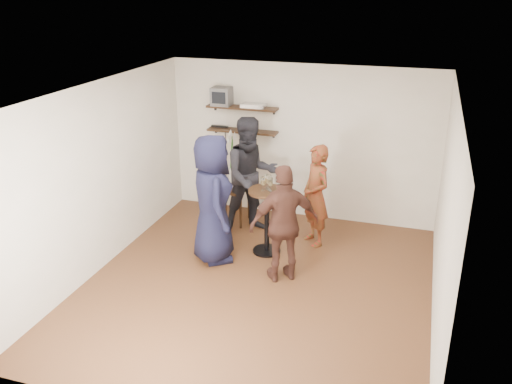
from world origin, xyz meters
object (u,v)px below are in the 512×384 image
dvd_deck (254,106)px  person_navy (212,199)px  crt_monitor (222,96)px  person_brown (284,224)px  side_table (233,192)px  person_plaid (316,196)px  person_dark (251,176)px  drinks_table (267,213)px  radio (247,127)px

dvd_deck → person_navy: size_ratio=0.21×
crt_monitor → person_brown: size_ratio=0.20×
side_table → person_plaid: person_plaid is taller
person_dark → person_navy: (-0.22, -1.09, -0.00)m
crt_monitor → person_plaid: (1.82, -0.87, -1.23)m
drinks_table → person_navy: person_navy is taller
person_dark → dvd_deck: bearing=69.5°
dvd_deck → person_dark: (0.19, -0.73, -0.96)m
person_plaid → person_navy: size_ratio=0.84×
side_table → radio: bearing=80.7°
drinks_table → person_brown: (0.44, -0.67, 0.18)m
person_brown → person_dark: bearing=-89.2°
crt_monitor → person_navy: (0.52, -1.82, -1.08)m
person_dark → person_navy: size_ratio=1.00×
radio → person_brown: (1.21, -2.06, -0.70)m
person_dark → radio: bearing=78.8°
person_plaid → person_navy: 1.61m
radio → person_brown: size_ratio=0.13×
drinks_table → dvd_deck: bearing=114.9°
person_brown → side_table: bearing=-83.3°
person_plaid → side_table: bearing=-143.8°
dvd_deck → person_brown: (1.08, -2.06, -1.08)m
person_navy → radio: bearing=-29.3°
drinks_table → person_brown: size_ratio=0.61×
dvd_deck → person_dark: bearing=-75.7°
person_plaid → person_brown: bearing=-48.3°
radio → person_brown: bearing=-59.4°
radio → person_dark: size_ratio=0.12×
dvd_deck → person_plaid: size_ratio=0.25×
crt_monitor → drinks_table: (1.20, -1.39, -1.38)m
dvd_deck → person_dark: size_ratio=0.21×
drinks_table → person_navy: (-0.68, -0.43, 0.30)m
person_dark → person_brown: 1.61m
radio → person_plaid: 1.80m
dvd_deck → person_brown: size_ratio=0.24×
radio → drinks_table: bearing=-60.8°
radio → person_plaid: (1.39, -0.87, -0.73)m
person_dark → person_brown: (0.90, -1.33, -0.13)m
dvd_deck → person_navy: dvd_deck is taller
dvd_deck → radio: 0.40m
dvd_deck → person_brown: 2.56m
drinks_table → person_navy: bearing=-147.6°
side_table → person_brown: size_ratio=0.41×
dvd_deck → person_dark: dvd_deck is taller
dvd_deck → person_plaid: dvd_deck is taller
side_table → person_dark: size_ratio=0.35×
person_plaid → person_brown: size_ratio=0.97×
drinks_table → person_dark: person_dark is taller
dvd_deck → person_brown: dvd_deck is taller
crt_monitor → person_brown: (1.64, -2.06, -1.20)m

